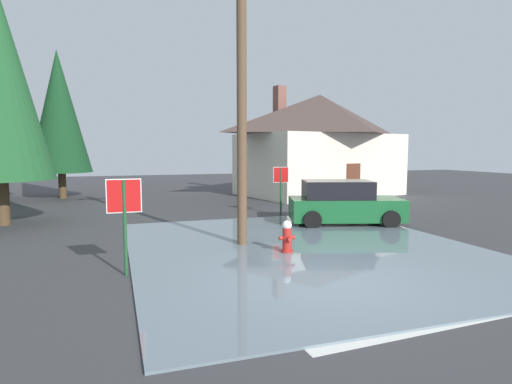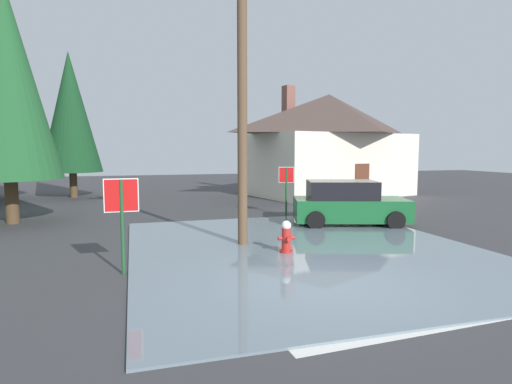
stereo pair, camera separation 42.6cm
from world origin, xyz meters
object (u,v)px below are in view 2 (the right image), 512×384
object	(u,v)px
stop_sign_near	(122,207)
fire_hydrant	(286,238)
utility_pole	(242,84)
pine_tree_short_left	(70,112)
house	(328,143)
pine_tree_far_center	(5,75)
parked_car	(348,204)
stop_sign_far	(286,181)

from	to	relation	value
stop_sign_near	fire_hydrant	size ratio (longest dim) A/B	2.38
utility_pole	pine_tree_short_left	xyz separation A→B (m)	(-6.29, 14.66, 0.28)
stop_sign_near	pine_tree_short_left	distance (m)	17.29
house	pine_tree_far_center	size ratio (longest dim) A/B	1.17
fire_hydrant	house	distance (m)	15.69
fire_hydrant	utility_pole	bearing A→B (deg)	122.61
house	parked_car	xyz separation A→B (m)	(-4.01, -9.86, -2.40)
house	parked_car	size ratio (longest dim) A/B	2.45
stop_sign_near	stop_sign_far	bearing A→B (deg)	47.41
stop_sign_far	pine_tree_short_left	distance (m)	13.97
fire_hydrant	stop_sign_near	bearing A→B (deg)	-170.13
fire_hydrant	utility_pole	world-z (taller)	utility_pole
parked_car	pine_tree_far_center	distance (m)	13.38
stop_sign_far	pine_tree_far_center	size ratio (longest dim) A/B	0.22
utility_pole	house	world-z (taller)	utility_pole
pine_tree_short_left	house	bearing A→B (deg)	-9.94
pine_tree_short_left	pine_tree_far_center	distance (m)	8.76
house	parked_car	distance (m)	10.91
stop_sign_near	parked_car	distance (m)	8.95
stop_sign_near	pine_tree_far_center	world-z (taller)	pine_tree_far_center
parked_car	utility_pole	bearing A→B (deg)	-154.41
house	pine_tree_far_center	bearing A→B (deg)	-159.18
house	pine_tree_far_center	distance (m)	17.23
stop_sign_far	house	bearing A→B (deg)	52.63
stop_sign_far	pine_tree_far_center	xyz separation A→B (m)	(-10.58, 0.97, 4.03)
stop_sign_far	pine_tree_far_center	distance (m)	11.37
stop_sign_near	fire_hydrant	bearing A→B (deg)	9.87
stop_sign_near	parked_car	size ratio (longest dim) A/B	0.48
house	pine_tree_short_left	xyz separation A→B (m)	(-14.88, 2.61, 1.70)
utility_pole	pine_tree_far_center	xyz separation A→B (m)	(-7.37, 5.98, 0.87)
pine_tree_far_center	fire_hydrant	bearing A→B (deg)	-41.64
utility_pole	pine_tree_far_center	bearing A→B (deg)	140.94
utility_pole	stop_sign_far	distance (m)	6.74
stop_sign_far	parked_car	world-z (taller)	stop_sign_far
stop_sign_far	pine_tree_far_center	bearing A→B (deg)	174.77
fire_hydrant	pine_tree_short_left	size ratio (longest dim) A/B	0.11
house	stop_sign_near	bearing A→B (deg)	-130.08
utility_pole	house	bearing A→B (deg)	54.52
fire_hydrant	stop_sign_far	size ratio (longest dim) A/B	0.44
stop_sign_near	stop_sign_far	xyz separation A→B (m)	(6.48, 7.05, -0.08)
fire_hydrant	parked_car	xyz separation A→B (m)	(3.73, 3.52, 0.33)
fire_hydrant	parked_car	size ratio (longest dim) A/B	0.20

